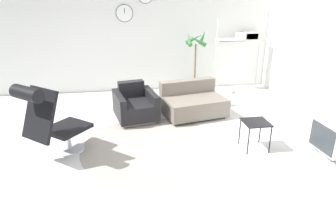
{
  "coord_description": "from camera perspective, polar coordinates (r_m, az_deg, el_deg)",
  "views": [
    {
      "loc": [
        -0.32,
        -4.55,
        2.34
      ],
      "look_at": [
        0.38,
        0.11,
        0.55
      ],
      "focal_mm": 32.0,
      "sensor_mm": 36.0,
      "label": 1
    }
  ],
  "objects": [
    {
      "name": "shelf_unit",
      "position": [
        7.66,
        14.69,
        12.18
      ],
      "size": [
        1.17,
        0.28,
        1.75
      ],
      "color": "#BCBCC1",
      "rests_on": "ground_plane"
    },
    {
      "name": "couch_low",
      "position": [
        6.03,
        4.72,
        0.39
      ],
      "size": [
        1.32,
        1.06,
        0.65
      ],
      "rotation": [
        0.0,
        0.0,
        3.34
      ],
      "color": "black",
      "rests_on": "ground_plane"
    },
    {
      "name": "wall_back",
      "position": [
        7.38,
        -6.17,
        13.39
      ],
      "size": [
        12.0,
        0.09,
        2.8
      ],
      "color": "silver",
      "rests_on": "ground_plane"
    },
    {
      "name": "armchair_red",
      "position": [
        5.86,
        -6.27,
        -0.17
      ],
      "size": [
        0.9,
        0.97,
        0.67
      ],
      "rotation": [
        0.0,
        0.0,
        3.34
      ],
      "color": "silver",
      "rests_on": "ground_plane"
    },
    {
      "name": "ground_plane",
      "position": [
        5.12,
        -4.06,
        -6.43
      ],
      "size": [
        12.0,
        12.0,
        0.0
      ],
      "primitive_type": "plane",
      "color": "silver"
    },
    {
      "name": "round_rug",
      "position": [
        4.88,
        -2.82,
        -7.87
      ],
      "size": [
        2.31,
        2.31,
        0.01
      ],
      "color": "gray",
      "rests_on": "ground_plane"
    },
    {
      "name": "lounge_chair",
      "position": [
        4.57,
        -21.81,
        -2.09
      ],
      "size": [
        1.0,
        1.05,
        1.2
      ],
      "rotation": [
        0.0,
        0.0,
        -0.69
      ],
      "color": "#BCBCC1",
      "rests_on": "ground_plane"
    },
    {
      "name": "potted_plant",
      "position": [
        7.25,
        5.15,
        6.14
      ],
      "size": [
        0.44,
        0.48,
        1.56
      ],
      "color": "#333338",
      "rests_on": "ground_plane"
    },
    {
      "name": "side_table",
      "position": [
        4.84,
        16.37,
        -3.68
      ],
      "size": [
        0.39,
        0.39,
        0.46
      ],
      "color": "black",
      "rests_on": "ground_plane"
    }
  ]
}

